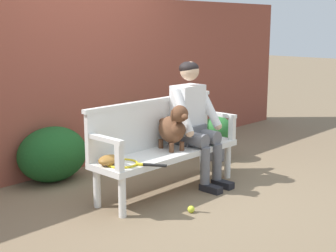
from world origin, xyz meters
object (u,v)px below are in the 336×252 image
(person_seated, at_px, (193,118))
(tennis_ball, at_px, (191,209))
(dog_on_bench, at_px, (173,127))
(potted_plant, at_px, (217,135))
(baseball_glove, at_px, (109,160))
(tennis_racket, at_px, (125,164))
(garden_bench, at_px, (168,156))

(person_seated, distance_m, tennis_ball, 1.09)
(dog_on_bench, bearing_deg, potted_plant, 18.19)
(baseball_glove, bearing_deg, tennis_racket, -55.32)
(tennis_ball, bearing_deg, tennis_racket, 126.56)
(tennis_racket, bearing_deg, garden_bench, 6.26)
(garden_bench, relative_size, dog_on_bench, 3.61)
(person_seated, xyz_separation_m, tennis_ball, (-0.66, -0.55, -0.68))
(person_seated, height_order, tennis_racket, person_seated)
(person_seated, relative_size, baseball_glove, 5.93)
(garden_bench, relative_size, person_seated, 1.32)
(tennis_racket, height_order, baseball_glove, baseball_glove)
(garden_bench, xyz_separation_m, tennis_ball, (-0.28, -0.56, -0.34))
(person_seated, xyz_separation_m, tennis_racket, (-1.02, -0.06, -0.27))
(tennis_racket, bearing_deg, dog_on_bench, 2.72)
(baseball_glove, distance_m, tennis_ball, 0.87)
(dog_on_bench, xyz_separation_m, baseball_glove, (-0.79, 0.07, -0.19))
(person_seated, xyz_separation_m, baseball_glove, (-1.13, 0.04, -0.23))
(baseball_glove, xyz_separation_m, potted_plant, (2.06, 0.35, -0.17))
(dog_on_bench, xyz_separation_m, potted_plant, (1.27, 0.42, -0.36))
(tennis_racket, height_order, tennis_ball, tennis_racket)
(baseball_glove, xyz_separation_m, tennis_ball, (0.47, -0.59, -0.45))
(garden_bench, relative_size, tennis_ball, 25.99)
(person_seated, height_order, baseball_glove, person_seated)
(potted_plant, bearing_deg, dog_on_bench, -161.81)
(dog_on_bench, height_order, tennis_ball, dog_on_bench)
(person_seated, distance_m, baseball_glove, 1.15)
(garden_bench, distance_m, person_seated, 0.51)
(garden_bench, bearing_deg, person_seated, -1.23)
(dog_on_bench, distance_m, potted_plant, 1.39)
(tennis_racket, bearing_deg, baseball_glove, 136.18)
(dog_on_bench, xyz_separation_m, tennis_ball, (-0.32, -0.52, -0.64))
(garden_bench, xyz_separation_m, baseball_glove, (-0.75, 0.03, 0.10))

